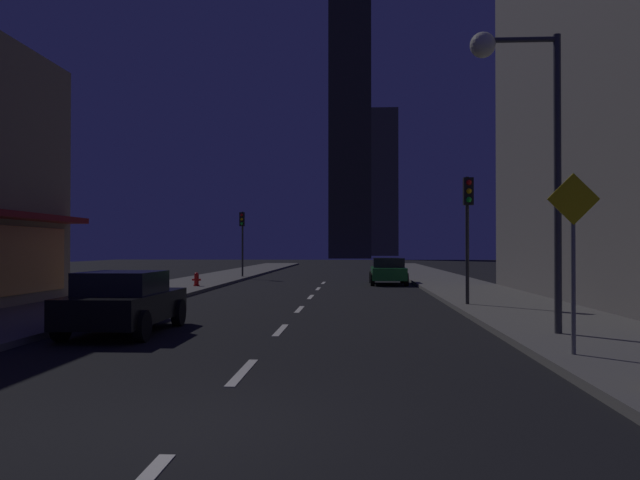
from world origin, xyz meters
name	(u,v)px	position (x,y,z in m)	size (l,w,h in m)	color
ground_plane	(326,281)	(0.00, 32.00, -0.05)	(78.00, 136.00, 0.10)	black
sidewalk_right	(441,280)	(7.00, 32.00, 0.07)	(4.00, 76.00, 0.15)	#605E59
sidewalk_left	(213,279)	(-7.00, 32.00, 0.07)	(4.00, 76.00, 0.15)	#605E59
lane_marking_center	(299,309)	(0.00, 13.60, 0.01)	(0.16, 33.40, 0.01)	silver
skyscraper_distant_tall	(350,101)	(0.81, 114.05, 30.07)	(7.99, 5.84, 60.14)	#312E25
skyscraper_distant_mid	(383,183)	(8.98, 155.48, 18.50)	(7.13, 8.31, 36.99)	#494637
car_parked_near	(124,302)	(-3.60, 7.69, 0.74)	(1.98, 4.24, 1.45)	black
car_parked_far	(388,271)	(3.60, 27.93, 0.74)	(1.98, 4.24, 1.45)	#1E722D
fire_hydrant_far_left	(196,280)	(-5.90, 23.59, 0.45)	(0.42, 0.30, 0.65)	red
traffic_light_near_right	(468,212)	(5.50, 14.12, 3.19)	(0.32, 0.48, 4.20)	#2D2D2D
traffic_light_far_left	(242,229)	(-5.50, 33.85, 3.19)	(0.32, 0.48, 4.20)	#2D2D2D
street_lamp_right	(519,107)	(5.38, 7.10, 5.07)	(1.96, 0.56, 6.58)	#38383D
pedestrian_crossing_sign	(573,247)	(5.60, 4.34, 2.02)	(0.91, 0.08, 3.15)	slate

